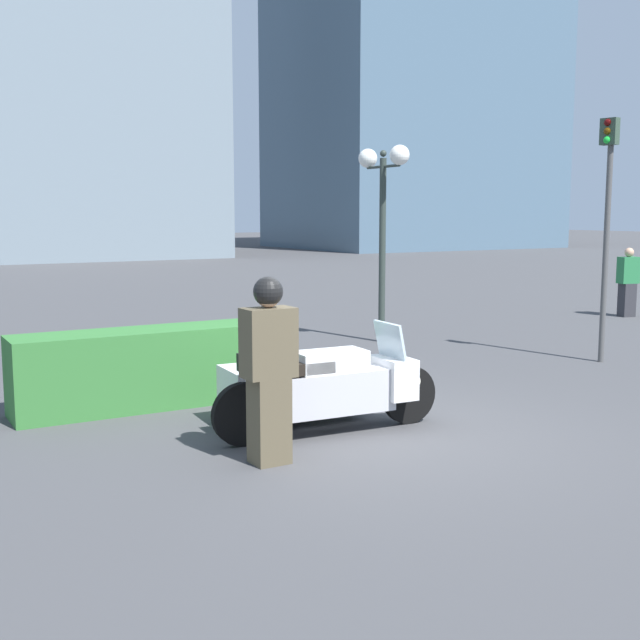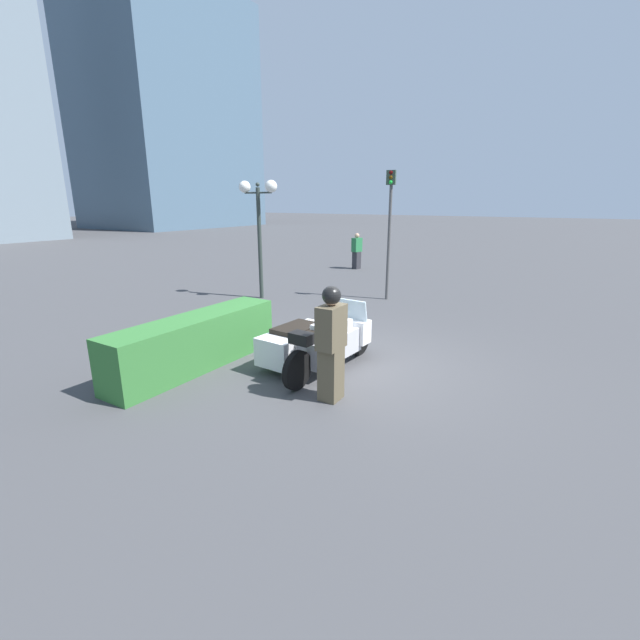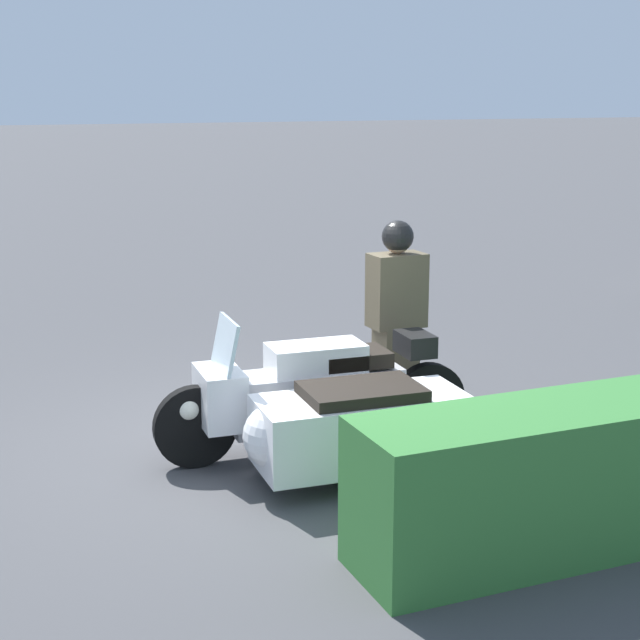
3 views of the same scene
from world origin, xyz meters
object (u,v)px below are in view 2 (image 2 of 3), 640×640
hedge_bush_curbside (196,342)px  pedestrian_bystander (357,251)px  twin_lamp_post (258,207)px  traffic_light_near (390,218)px  officer_rider (331,341)px  police_motorcycle (315,341)px

hedge_bush_curbside → pedestrian_bystander: size_ratio=2.23×
twin_lamp_post → traffic_light_near: (1.85, -3.38, -0.29)m
officer_rider → pedestrian_bystander: size_ratio=1.13×
police_motorcycle → traffic_light_near: traffic_light_near is taller
police_motorcycle → twin_lamp_post: bearing=52.2°
twin_lamp_post → pedestrian_bystander: twin_lamp_post is taller
pedestrian_bystander → police_motorcycle: bearing=125.9°
hedge_bush_curbside → twin_lamp_post: size_ratio=0.99×
police_motorcycle → twin_lamp_post: (3.90, 4.44, 2.27)m
officer_rider → hedge_bush_curbside: bearing=1.8°
hedge_bush_curbside → pedestrian_bystander: (11.91, 2.84, 0.31)m
traffic_light_near → officer_rider: bearing=4.8°
police_motorcycle → traffic_light_near: bearing=13.9°
police_motorcycle → hedge_bush_curbside: 2.14m
hedge_bush_curbside → traffic_light_near: bearing=-6.0°
twin_lamp_post → pedestrian_bystander: size_ratio=2.25×
hedge_bush_curbside → traffic_light_near: traffic_light_near is taller
hedge_bush_curbside → pedestrian_bystander: bearing=13.4°
officer_rider → twin_lamp_post: twin_lamp_post is taller
hedge_bush_curbside → pedestrian_bystander: 12.25m
hedge_bush_curbside → twin_lamp_post: 6.17m
police_motorcycle → pedestrian_bystander: 11.68m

